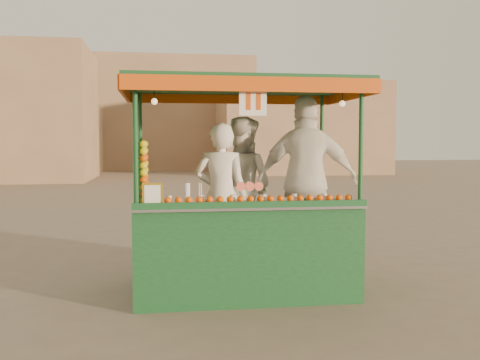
{
  "coord_description": "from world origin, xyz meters",
  "views": [
    {
      "loc": [
        -0.91,
        -6.3,
        1.69
      ],
      "look_at": [
        0.0,
        -0.2,
        1.27
      ],
      "focal_mm": 40.76,
      "sensor_mm": 36.0,
      "label": 1
    }
  ],
  "objects": [
    {
      "name": "vendor_middle",
      "position": [
        0.09,
        0.26,
        1.14
      ],
      "size": [
        1.06,
        1.05,
        1.73
      ],
      "rotation": [
        0.0,
        0.0,
        2.4
      ],
      "color": "white",
      "rests_on": "ground"
    },
    {
      "name": "ground",
      "position": [
        0.0,
        0.0,
        0.0
      ],
      "size": [
        90.0,
        90.0,
        0.0
      ],
      "primitive_type": "plane",
      "color": "#705C50",
      "rests_on": "ground"
    },
    {
      "name": "juice_cart",
      "position": [
        -0.05,
        -0.31,
        0.77
      ],
      "size": [
        2.61,
        1.69,
        2.38
      ],
      "color": "#103E1F",
      "rests_on": "ground"
    },
    {
      "name": "vendor_left",
      "position": [
        -0.21,
        -0.15,
        1.1
      ],
      "size": [
        0.67,
        0.51,
        1.64
      ],
      "rotation": [
        0.0,
        0.0,
        2.93
      ],
      "color": "white",
      "rests_on": "ground"
    },
    {
      "name": "building_right",
      "position": [
        7.0,
        24.0,
        2.5
      ],
      "size": [
        9.0,
        6.0,
        5.0
      ],
      "primitive_type": "cube",
      "color": "#A27F5C",
      "rests_on": "ground"
    },
    {
      "name": "building_center",
      "position": [
        -2.0,
        30.0,
        3.5
      ],
      "size": [
        14.0,
        7.0,
        7.0
      ],
      "primitive_type": "cube",
      "color": "#A27F5C",
      "rests_on": "ground"
    },
    {
      "name": "vendor_right",
      "position": [
        0.78,
        -0.23,
        1.26
      ],
      "size": [
        1.22,
        0.69,
        1.96
      ],
      "rotation": [
        0.0,
        0.0,
        2.95
      ],
      "color": "white",
      "rests_on": "ground"
    }
  ]
}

